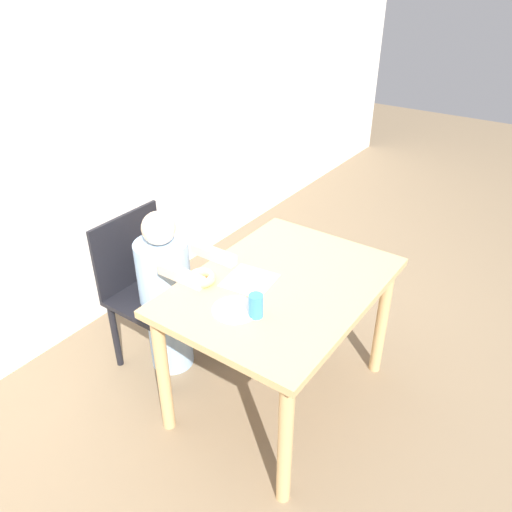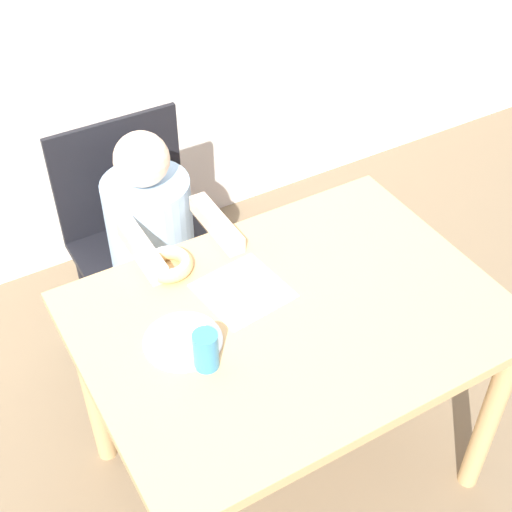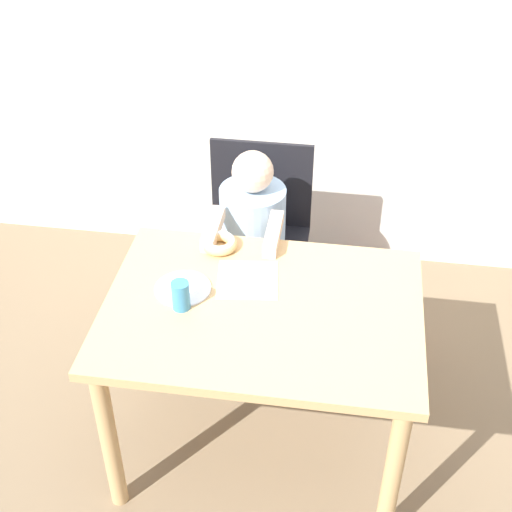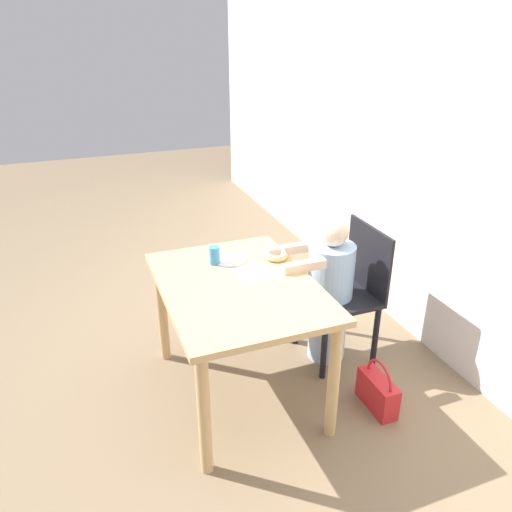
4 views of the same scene
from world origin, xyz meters
TOP-DOWN VIEW (x-y plane):
  - ground_plane at (0.00, 0.00)m, footprint 12.00×12.00m
  - wall_back at (0.00, 1.31)m, footprint 8.00×0.05m
  - dining_table at (0.00, 0.00)m, footprint 1.06×0.78m
  - chair at (-0.13, 0.74)m, footprint 0.44×0.42m
  - child_figure at (-0.13, 0.62)m, footprint 0.28×0.50m
  - donut at (-0.20, 0.30)m, footprint 0.13×0.13m
  - napkin at (-0.07, 0.13)m, footprint 0.23×0.23m
  - handbag at (0.39, 0.66)m, footprint 0.27×0.10m
  - cup at (-0.26, -0.04)m, footprint 0.06×0.06m
  - plate at (-0.28, 0.05)m, footprint 0.19×0.19m

SIDE VIEW (x-z plane):
  - ground_plane at x=0.00m, z-range 0.00..0.00m
  - handbag at x=0.39m, z-range -0.04..0.26m
  - chair at x=-0.13m, z-range 0.03..0.87m
  - child_figure at x=-0.13m, z-range -0.01..0.92m
  - dining_table at x=0.00m, z-range 0.25..0.95m
  - napkin at x=-0.07m, z-range 0.70..0.71m
  - plate at x=-0.28m, z-range 0.70..0.71m
  - donut at x=-0.20m, z-range 0.71..0.75m
  - cup at x=-0.26m, z-range 0.70..0.81m
  - wall_back at x=0.00m, z-range 0.00..2.50m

